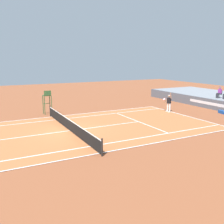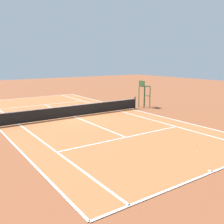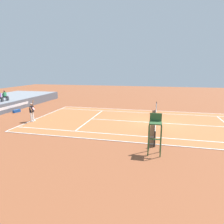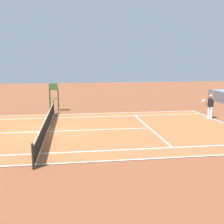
{
  "view_description": "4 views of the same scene",
  "coord_description": "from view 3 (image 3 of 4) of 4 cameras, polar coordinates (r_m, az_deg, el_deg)",
  "views": [
    {
      "loc": [
        18.4,
        -5.85,
        5.46
      ],
      "look_at": [
        -0.66,
        4.08,
        1.0
      ],
      "focal_mm": 40.61,
      "sensor_mm": 36.0,
      "label": 1
    },
    {
      "loc": [
        8.51,
        17.34,
        4.31
      ],
      "look_at": [
        -0.66,
        4.08,
        1.0
      ],
      "focal_mm": 41.37,
      "sensor_mm": 36.0,
      "label": 2
    },
    {
      "loc": [
        -18.2,
        -0.0,
        4.99
      ],
      "look_at": [
        -0.66,
        4.08,
        1.0
      ],
      "focal_mm": 31.19,
      "sensor_mm": 36.0,
      "label": 3
    },
    {
      "loc": [
        16.42,
        1.62,
        4.17
      ],
      "look_at": [
        -0.66,
        4.08,
        1.0
      ],
      "focal_mm": 43.65,
      "sensor_mm": 36.0,
      "label": 4
    }
  ],
  "objects": [
    {
      "name": "ground_plane",
      "position": [
        18.88,
        12.63,
        -3.15
      ],
      "size": [
        80.0,
        80.0,
        0.0
      ],
      "primitive_type": "plane",
      "color": "brown"
    },
    {
      "name": "court",
      "position": [
        18.87,
        12.63,
        -3.12
      ],
      "size": [
        11.08,
        23.88,
        0.03
      ],
      "color": "#B76638",
      "rests_on": "ground"
    },
    {
      "name": "net",
      "position": [
        18.75,
        12.7,
        -1.62
      ],
      "size": [
        11.98,
        0.1,
        1.07
      ],
      "color": "black",
      "rests_on": "ground"
    },
    {
      "name": "barrier_wall",
      "position": [
        25.24,
        -29.3,
        0.78
      ],
      "size": [
        24.69,
        0.25,
        1.13
      ],
      "color": "#565B66",
      "rests_on": "ground"
    },
    {
      "name": "spectator_seated_3",
      "position": [
        27.0,
        -30.02,
        3.91
      ],
      "size": [
        0.44,
        0.6,
        1.26
      ],
      "color": "#474C56",
      "rests_on": "bleacher_platform"
    },
    {
      "name": "spectator_seated_4",
      "position": [
        27.64,
        -28.79,
        4.21
      ],
      "size": [
        0.44,
        0.6,
        1.26
      ],
      "color": "#474C56",
      "rests_on": "bleacher_platform"
    },
    {
      "name": "tennis_player",
      "position": [
        20.2,
        -22.44,
        0.12
      ],
      "size": [
        0.76,
        0.67,
        2.08
      ],
      "color": "white",
      "rests_on": "ground"
    },
    {
      "name": "tennis_ball",
      "position": [
        20.27,
        -17.45,
        -2.25
      ],
      "size": [
        0.07,
        0.07,
        0.07
      ],
      "primitive_type": "sphere",
      "color": "#D1E533",
      "rests_on": "ground"
    },
    {
      "name": "umpire_chair",
      "position": [
        11.75,
        12.54,
        -4.82
      ],
      "size": [
        0.77,
        0.77,
        2.44
      ],
      "color": "#2D562D",
      "rests_on": "ground"
    },
    {
      "name": "equipment_bag",
      "position": [
        25.47,
        -26.17,
        0.26
      ],
      "size": [
        0.95,
        0.53,
        0.32
      ],
      "color": "#194799",
      "rests_on": "ground"
    }
  ]
}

